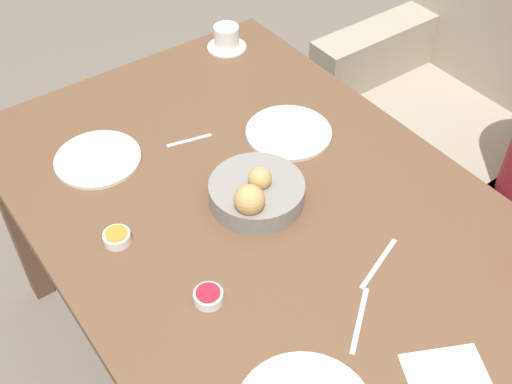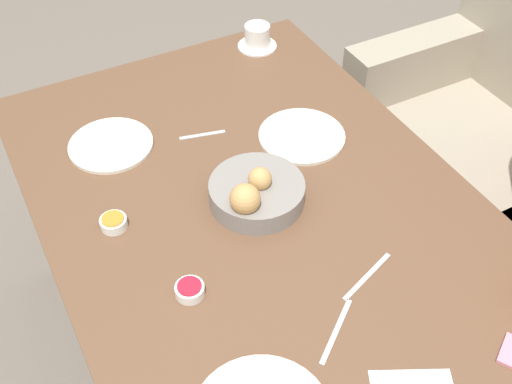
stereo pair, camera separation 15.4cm
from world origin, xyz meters
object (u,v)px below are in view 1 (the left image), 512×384
Objects in this scene: plate_near_left at (98,159)px; jam_bowl_berry at (208,296)px; spoon_coffee at (189,140)px; jam_bowl_honey at (117,237)px; coffee_cup at (227,38)px; fork_silver at (360,320)px; bread_basket at (256,193)px; knife_silver at (379,263)px; plate_far_center at (289,132)px.

plate_near_left is 0.54m from jam_bowl_berry.
plate_near_left reaches higher than spoon_coffee.
coffee_cup is at bearing 128.80° from jam_bowl_honey.
jam_bowl_berry reaches higher than fork_silver.
spoon_coffee is at bearing -178.72° from bread_basket.
bread_basket reaches higher than plate_near_left.
knife_silver is at bearing 68.91° from jam_bowl_berry.
plate_far_center is 0.49m from knife_silver.
coffee_cup is 1.08m from fork_silver.
plate_far_center is at bearing 155.75° from fork_silver.
plate_near_left is 0.79m from fork_silver.
plate_near_left is (-0.37, -0.24, -0.03)m from bread_basket.
jam_bowl_honey reaches higher than fork_silver.
jam_bowl_honey is (0.53, -0.66, -0.02)m from coffee_cup.
fork_silver is at bearing -24.25° from plate_far_center.
bread_basket is 0.30m from jam_bowl_berry.
jam_bowl_honey is 0.51× the size of spoon_coffee.
jam_bowl_berry is at bearing -135.06° from fork_silver.
jam_bowl_berry is at bearing -27.26° from spoon_coffee.
plate_near_left is 0.24m from spoon_coffee.
jam_bowl_honey is at bearing -132.31° from knife_silver.
spoon_coffee is (-0.29, -0.01, -0.03)m from bread_basket.
jam_bowl_honey is at bearing -57.03° from spoon_coffee.
jam_bowl_honey is (-0.26, -0.08, 0.00)m from jam_bowl_berry.
knife_silver is 1.29× the size of spoon_coffee.
plate_far_center is 1.88× the size of coffee_cup.
coffee_cup is 1.96× the size of jam_bowl_berry.
bread_basket reaches higher than coffee_cup.
jam_bowl_honey is at bearing -148.00° from fork_silver.
knife_silver is at bearing 19.52° from bread_basket.
fork_silver is at bearing -19.40° from coffee_cup.
coffee_cup is 1.96× the size of jam_bowl_honey.
spoon_coffee is (0.32, -0.34, -0.03)m from coffee_cup.
bread_basket reaches higher than jam_bowl_honey.
bread_basket is 1.66× the size of fork_silver.
fork_silver is 0.69m from spoon_coffee.
fork_silver is (1.02, -0.36, -0.03)m from coffee_cup.
plate_far_center is at bearing 125.25° from bread_basket.
plate_near_left is 3.53× the size of jam_bowl_berry.
coffee_cup is at bearing 151.64° from bread_basket.
plate_near_left is 0.77m from knife_silver.
jam_bowl_honey reaches higher than plate_near_left.
knife_silver is at bearing -13.43° from coffee_cup.
spoon_coffee is at bearing 72.94° from plate_near_left.
jam_bowl_berry is 0.32m from fork_silver.
fork_silver and spoon_coffee have the same top height.
bread_basket is at bearing -54.75° from plate_far_center.
fork_silver is (0.22, 0.22, -0.01)m from jam_bowl_berry.
plate_far_center is at bearing 125.19° from jam_bowl_berry.
plate_near_left is at bearing -152.63° from knife_silver.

